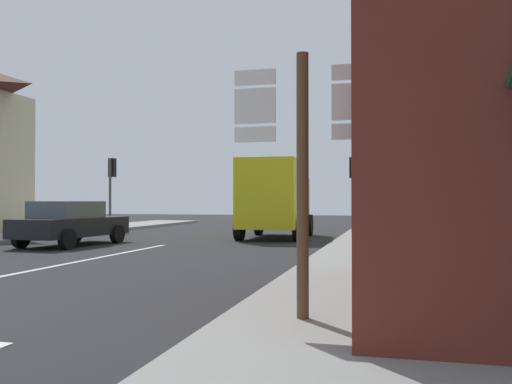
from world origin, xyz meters
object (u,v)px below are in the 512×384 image
Objects in this scene: traffic_light_far_left at (112,177)px; traffic_light_far_right at (353,177)px; route_sign_post at (303,164)px; sedan_far at (70,223)px; delivery_truck at (275,197)px.

traffic_light_far_left is 11.52m from traffic_light_far_right.
traffic_light_far_right is at bearing 92.20° from route_sign_post.
sedan_far is 13.52m from route_sign_post.
sedan_far is 1.22× the size of traffic_light_far_left.
traffic_light_far_left is (-8.66, 2.59, 0.97)m from delivery_truck.
delivery_truck is at bearing 103.38° from route_sign_post.
traffic_light_far_left is (-12.19, 17.43, 0.71)m from route_sign_post.
route_sign_post is 0.90× the size of traffic_light_far_left.
delivery_truck is 15.26m from route_sign_post.
traffic_light_far_right reaches higher than delivery_truck.
route_sign_post reaches higher than delivery_truck.
delivery_truck is at bearing 41.46° from sedan_far.
route_sign_post is at bearing -87.80° from traffic_light_far_right.
route_sign_post is at bearing -55.04° from traffic_light_far_left.
traffic_light_far_left is 1.05× the size of traffic_light_far_right.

